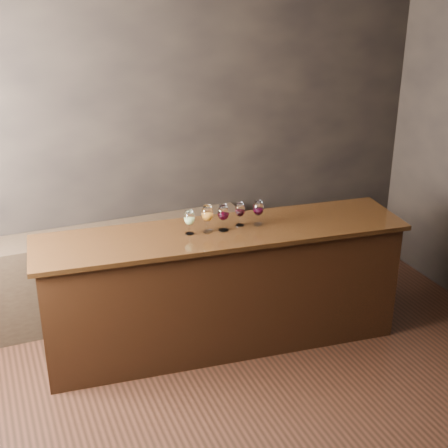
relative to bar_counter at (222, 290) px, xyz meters
name	(u,v)px	position (x,y,z in m)	size (l,w,h in m)	color
room_shell	(226,181)	(-0.43, -1.12, 1.33)	(5.02, 4.52, 2.81)	black
bar_counter	(222,290)	(0.00, 0.00, 0.00)	(2.76, 0.60, 0.96)	black
bar_top	(222,233)	(0.00, 0.00, 0.50)	(2.85, 0.66, 0.04)	black
back_bar_shelf	(122,270)	(-0.62, 0.80, -0.08)	(2.23, 0.40, 0.80)	black
glass_white	(189,218)	(-0.25, 0.03, 0.64)	(0.08, 0.08, 0.19)	white
glass_amber	(207,214)	(-0.11, 0.02, 0.66)	(0.09, 0.09, 0.21)	white
glass_red_a	(223,213)	(0.01, 0.00, 0.66)	(0.09, 0.09, 0.21)	white
glass_red_b	(240,210)	(0.16, 0.04, 0.64)	(0.08, 0.08, 0.19)	white
glass_red_c	(258,209)	(0.30, 0.00, 0.65)	(0.08, 0.08, 0.20)	white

